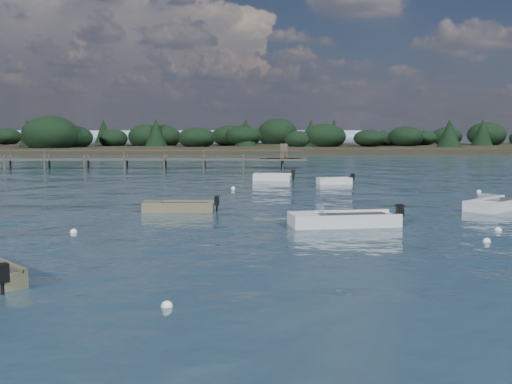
{
  "coord_description": "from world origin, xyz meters",
  "views": [
    {
      "loc": [
        -0.02,
        -21.8,
        4.78
      ],
      "look_at": [
        0.5,
        14.0,
        1.0
      ],
      "focal_mm": 45.0,
      "sensor_mm": 36.0,
      "label": 1
    }
  ],
  "objects_px": {
    "dinghy_mid_white_a": "(343,222)",
    "tender_far_white": "(272,179)",
    "tender_far_grey_b": "(334,182)",
    "dinghy_mid_white_b": "(497,207)",
    "jetty": "(47,160)",
    "dinghy_mid_grey": "(178,208)"
  },
  "relations": [
    {
      "from": "tender_far_grey_b",
      "to": "jetty",
      "type": "height_order",
      "value": "jetty"
    },
    {
      "from": "tender_far_grey_b",
      "to": "dinghy_mid_white_b",
      "type": "xyz_separation_m",
      "value": [
        7.1,
        -15.58,
        0.01
      ]
    },
    {
      "from": "dinghy_mid_white_b",
      "to": "tender_far_white",
      "type": "xyz_separation_m",
      "value": [
        -11.96,
        18.89,
        0.01
      ]
    },
    {
      "from": "tender_far_white",
      "to": "jetty",
      "type": "height_order",
      "value": "jetty"
    },
    {
      "from": "tender_far_grey_b",
      "to": "tender_far_white",
      "type": "distance_m",
      "value": 5.89
    },
    {
      "from": "dinghy_mid_grey",
      "to": "tender_far_grey_b",
      "type": "bearing_deg",
      "value": 55.83
    },
    {
      "from": "dinghy_mid_grey",
      "to": "tender_far_grey_b",
      "type": "distance_m",
      "value": 19.33
    },
    {
      "from": "dinghy_mid_white_a",
      "to": "tender_far_white",
      "type": "xyz_separation_m",
      "value": [
        -2.4,
        24.56,
        0.01
      ]
    },
    {
      "from": "dinghy_mid_grey",
      "to": "jetty",
      "type": "distance_m",
      "value": 38.89
    },
    {
      "from": "tender_far_grey_b",
      "to": "dinghy_mid_white_b",
      "type": "bearing_deg",
      "value": -65.51
    },
    {
      "from": "tender_far_grey_b",
      "to": "jetty",
      "type": "xyz_separation_m",
      "value": [
        -28.77,
        18.52,
        0.84
      ]
    },
    {
      "from": "jetty",
      "to": "dinghy_mid_grey",
      "type": "bearing_deg",
      "value": -62.56
    },
    {
      "from": "dinghy_mid_white_a",
      "to": "dinghy_mid_white_b",
      "type": "xyz_separation_m",
      "value": [
        9.57,
        5.67,
        -0.01
      ]
    },
    {
      "from": "tender_far_grey_b",
      "to": "jetty",
      "type": "relative_size",
      "value": 0.05
    },
    {
      "from": "dinghy_mid_white_a",
      "to": "tender_far_grey_b",
      "type": "height_order",
      "value": "dinghy_mid_white_a"
    },
    {
      "from": "dinghy_mid_white_a",
      "to": "tender_far_white",
      "type": "distance_m",
      "value": 24.68
    },
    {
      "from": "tender_far_grey_b",
      "to": "dinghy_mid_grey",
      "type": "bearing_deg",
      "value": -124.17
    },
    {
      "from": "tender_far_white",
      "to": "dinghy_mid_grey",
      "type": "bearing_deg",
      "value": -107.23
    },
    {
      "from": "dinghy_mid_grey",
      "to": "tender_far_grey_b",
      "type": "height_order",
      "value": "dinghy_mid_grey"
    },
    {
      "from": "dinghy_mid_white_b",
      "to": "tender_far_grey_b",
      "type": "bearing_deg",
      "value": 114.49
    },
    {
      "from": "tender_far_white",
      "to": "dinghy_mid_white_b",
      "type": "bearing_deg",
      "value": -57.65
    },
    {
      "from": "dinghy_mid_grey",
      "to": "dinghy_mid_white_b",
      "type": "bearing_deg",
      "value": 1.34
    }
  ]
}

